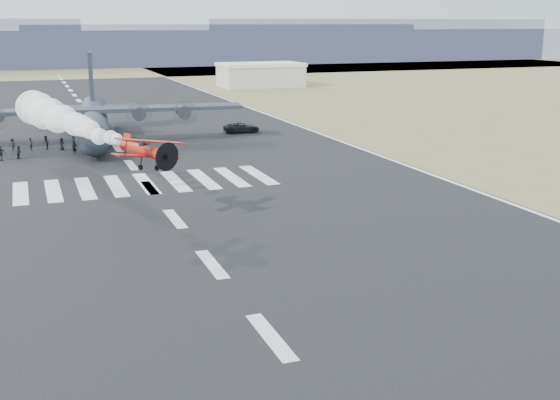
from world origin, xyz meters
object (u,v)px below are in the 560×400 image
crew_e (62,144)px  crew_f (119,139)px  transport_aircraft (93,119)px  crew_h (19,152)px  support_vehicle (241,127)px  crew_b (46,143)px  crew_d (1,153)px  hangar_right (261,75)px  crew_a (31,144)px  aerobatic_biplane (146,150)px  crew_c (12,145)px  crew_g (74,148)px

crew_e → crew_f: (7.27, 0.27, 0.11)m
transport_aircraft → crew_h: 14.20m
support_vehicle → crew_b: crew_b is taller
crew_d → support_vehicle: bearing=-141.5°
hangar_right → crew_b: size_ratio=11.46×
crew_a → crew_e: crew_a is taller
aerobatic_biplane → crew_c: (-10.54, 38.51, -5.11)m
aerobatic_biplane → crew_h: (-9.75, 32.75, -5.16)m
transport_aircraft → crew_d: bearing=-131.9°
crew_c → crew_e: bearing=36.0°
crew_b → crew_e: bearing=61.6°
hangar_right → crew_b: 93.75m
crew_h → crew_d: bearing=134.5°
support_vehicle → crew_d: 34.87m
hangar_right → crew_a: bearing=-126.6°
crew_e → crew_g: 4.15m
hangar_right → crew_e: 93.44m
support_vehicle → crew_c: (-31.78, -4.78, 0.10)m
hangar_right → crew_f: (-45.56, -76.77, -2.10)m
crew_b → crew_d: size_ratio=0.98×
hangar_right → crew_d: hangar_right is taller
hangar_right → aerobatic_biplane: aerobatic_biplane is taller
aerobatic_biplane → crew_b: 39.03m
support_vehicle → crew_c: size_ratio=3.17×
crew_a → crew_b: crew_b is taller
hangar_right → crew_a: (-56.50, -76.17, -2.17)m
crew_b → crew_g: crew_b is taller
crew_e → hangar_right: bearing=27.0°
transport_aircraft → crew_a: (-8.27, -4.78, -2.16)m
crew_e → crew_h: 6.79m
crew_b → crew_h: (-3.23, -5.40, -0.11)m
crew_h → crew_f: bearing=-40.5°
crew_b → crew_e: 2.09m
crew_a → crew_g: 6.90m
transport_aircraft → crew_f: 6.36m
hangar_right → crew_f: size_ratio=11.22×
crew_a → aerobatic_biplane: bearing=-172.2°
crew_f → aerobatic_biplane: bearing=9.5°
crew_h → crew_e: bearing=-20.3°
crew_e → crew_h: crew_e is taller
crew_g → support_vehicle: bearing=-3.1°
transport_aircraft → crew_h: transport_aircraft is taller
support_vehicle → crew_d: crew_d is taller
crew_f → crew_g: (-6.00, -4.22, -0.07)m
crew_g → crew_b: bearing=97.6°
transport_aircraft → crew_c: bearing=-151.7°
crew_g → aerobatic_biplane: bearing=-109.4°
aerobatic_biplane → transport_aircraft: size_ratio=0.16×
transport_aircraft → crew_h: bearing=-128.0°
support_vehicle → crew_f: bearing=109.7°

